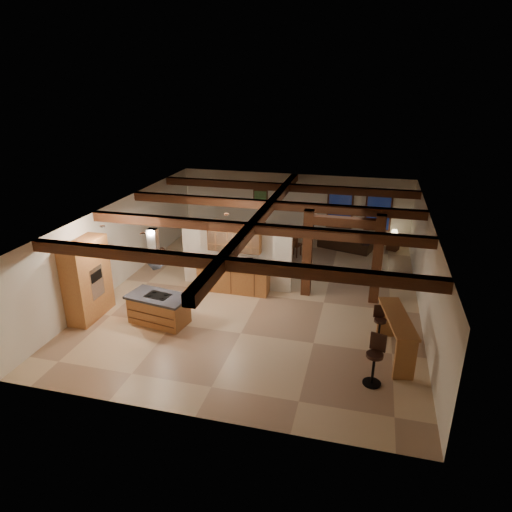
{
  "coord_description": "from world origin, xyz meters",
  "views": [
    {
      "loc": [
        3.19,
        -13.23,
        6.78
      ],
      "look_at": [
        -0.32,
        0.5,
        1.19
      ],
      "focal_mm": 32.0,
      "sensor_mm": 36.0,
      "label": 1
    }
  ],
  "objects": [
    {
      "name": "bar_stool_a",
      "position": [
        3.65,
        -3.86,
        0.64
      ],
      "size": [
        0.46,
        0.47,
        1.26
      ],
      "color": "black",
      "rests_on": "ground"
    },
    {
      "name": "table_lamp",
      "position": [
        4.32,
        5.53,
        0.77
      ],
      "size": [
        0.29,
        0.29,
        0.35
      ],
      "color": "black",
      "rests_on": "side_table"
    },
    {
      "name": "dining_chairs",
      "position": [
        -0.48,
        3.36,
        0.64
      ],
      "size": [
        2.42,
        2.42,
        1.26
      ],
      "color": "#39150E",
      "rests_on": "ground"
    },
    {
      "name": "recessed_cans",
      "position": [
        -2.53,
        -1.93,
        2.87
      ],
      "size": [
        3.16,
        2.46,
        0.03
      ],
      "color": "silver",
      "rests_on": "room_walls"
    },
    {
      "name": "upper_display_cabinet",
      "position": [
        -1.0,
        0.31,
        1.85
      ],
      "size": [
        1.8,
        0.36,
        0.95
      ],
      "color": "#A47635",
      "rests_on": "partition_wall"
    },
    {
      "name": "partition_wall",
      "position": [
        -1.0,
        0.5,
        1.1
      ],
      "size": [
        3.8,
        0.18,
        2.2
      ],
      "primitive_type": "cube",
      "color": "silver",
      "rests_on": "ground"
    },
    {
      "name": "side_table",
      "position": [
        4.32,
        5.53,
        0.26
      ],
      "size": [
        0.55,
        0.55,
        0.53
      ],
      "primitive_type": "cube",
      "rotation": [
        0.0,
        0.0,
        -0.4
      ],
      "color": "#39150E",
      "rests_on": "ground"
    },
    {
      "name": "back_windows",
      "position": [
        2.8,
        5.93,
        1.5
      ],
      "size": [
        2.7,
        0.07,
        1.7
      ],
      "color": "#39150E",
      "rests_on": "room_walls"
    },
    {
      "name": "timber_posts",
      "position": [
        2.5,
        0.5,
        1.76
      ],
      "size": [
        2.5,
        0.3,
        2.9
      ],
      "color": "#39150E",
      "rests_on": "ground"
    },
    {
      "name": "ceiling_beams",
      "position": [
        0.0,
        0.0,
        2.76
      ],
      "size": [
        10.0,
        12.0,
        0.28
      ],
      "color": "#39150E",
      "rests_on": "room_walls"
    },
    {
      "name": "dining_table",
      "position": [
        -0.48,
        3.36,
        0.36
      ],
      "size": [
        2.14,
        1.34,
        0.72
      ],
      "primitive_type": "imported",
      "rotation": [
        0.0,
        0.0,
        0.1
      ],
      "color": "#3F220F",
      "rests_on": "ground"
    },
    {
      "name": "range_hood",
      "position": [
        -2.5,
        -2.46,
        1.78
      ],
      "size": [
        1.1,
        1.1,
        1.4
      ],
      "color": "silver",
      "rests_on": "room_walls"
    },
    {
      "name": "bar_counter",
      "position": [
        4.16,
        -2.56,
        0.78
      ],
      "size": [
        0.97,
        2.26,
        1.15
      ],
      "color": "#A47635",
      "rests_on": "ground"
    },
    {
      "name": "microwave",
      "position": [
        -0.54,
        0.11,
        1.07
      ],
      "size": [
        0.54,
        0.47,
        0.25
      ],
      "primitive_type": "imported",
      "rotation": [
        0.0,
        0.0,
        3.55
      ],
      "color": "#BABABF",
      "rests_on": "back_counter"
    },
    {
      "name": "room_walls",
      "position": [
        0.0,
        0.0,
        1.78
      ],
      "size": [
        12.0,
        12.0,
        12.0
      ],
      "color": "silver",
      "rests_on": "ground"
    },
    {
      "name": "framed_art",
      "position": [
        -1.5,
        5.94,
        1.7
      ],
      "size": [
        0.65,
        0.05,
        0.85
      ],
      "color": "#39150E",
      "rests_on": "room_walls"
    },
    {
      "name": "back_counter",
      "position": [
        -1.0,
        0.11,
        0.48
      ],
      "size": [
        2.5,
        0.66,
        0.94
      ],
      "color": "#A47635",
      "rests_on": "ground"
    },
    {
      "name": "ground",
      "position": [
        0.0,
        0.0,
        0.0
      ],
      "size": [
        12.0,
        12.0,
        0.0
      ],
      "primitive_type": "plane",
      "color": "#CCAF88",
      "rests_on": "ground"
    },
    {
      "name": "pantry_cabinet",
      "position": [
        -4.67,
        -2.6,
        1.2
      ],
      "size": [
        0.67,
        1.6,
        2.4
      ],
      "color": "#A47635",
      "rests_on": "ground"
    },
    {
      "name": "bar_stool_b",
      "position": [
        3.76,
        -1.93,
        0.53
      ],
      "size": [
        0.38,
        0.4,
        1.05
      ],
      "color": "black",
      "rests_on": "ground"
    },
    {
      "name": "sofa",
      "position": [
        2.37,
        5.16,
        0.32
      ],
      "size": [
        2.35,
        1.46,
        0.64
      ],
      "primitive_type": "imported",
      "rotation": [
        0.0,
        0.0,
        2.85
      ],
      "color": "black",
      "rests_on": "ground"
    },
    {
      "name": "kitchen_island",
      "position": [
        -2.5,
        -2.46,
        0.45
      ],
      "size": [
        1.92,
        1.23,
        0.89
      ],
      "color": "#A47635",
      "rests_on": "ground"
    }
  ]
}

